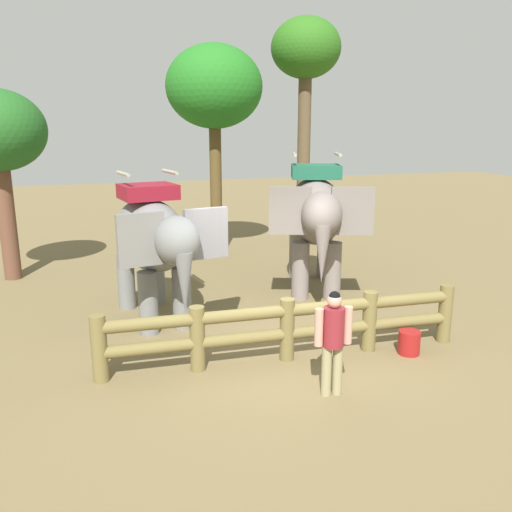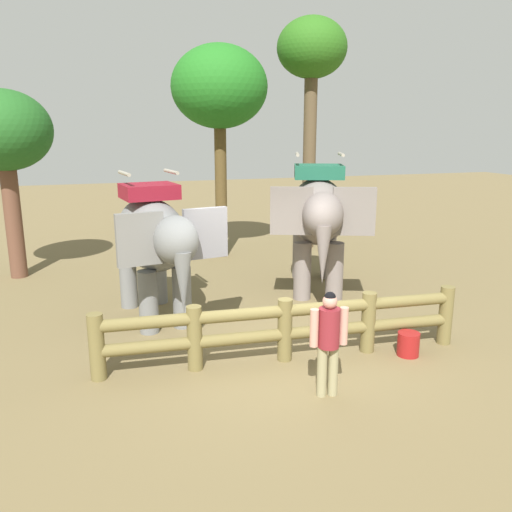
# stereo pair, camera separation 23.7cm
# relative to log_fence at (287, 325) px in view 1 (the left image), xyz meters

# --- Properties ---
(ground_plane) EXTENTS (60.00, 60.00, 0.00)m
(ground_plane) POSITION_rel_log_fence_xyz_m (0.00, 0.29, -0.60)
(ground_plane) COLOR brown
(log_fence) EXTENTS (6.14, 0.65, 1.05)m
(log_fence) POSITION_rel_log_fence_xyz_m (0.00, 0.00, 0.00)
(log_fence) COLOR brown
(log_fence) RESTS_ON ground
(elephant_near_left) EXTENTS (2.00, 3.49, 2.94)m
(elephant_near_left) POSITION_rel_log_fence_xyz_m (-1.76, 2.51, 1.05)
(elephant_near_left) COLOR slate
(elephant_near_left) RESTS_ON ground
(elephant_center) EXTENTS (2.70, 3.80, 3.19)m
(elephant_center) POSITION_rel_log_fence_xyz_m (2.05, 3.34, 1.19)
(elephant_center) COLOR slate
(elephant_center) RESTS_ON ground
(tourist_woman_in_black) EXTENTS (0.55, 0.34, 1.55)m
(tourist_woman_in_black) POSITION_rel_log_fence_xyz_m (0.17, -1.29, 0.30)
(tourist_woman_in_black) COLOR #988F66
(tourist_woman_in_black) RESTS_ON ground
(tree_far_left) EXTENTS (2.70, 2.70, 6.00)m
(tree_far_left) POSITION_rel_log_fence_xyz_m (0.75, 7.35, 4.17)
(tree_far_left) COLOR brown
(tree_far_left) RESTS_ON ground
(tree_back_center) EXTENTS (2.09, 2.09, 6.93)m
(tree_back_center) POSITION_rel_log_fence_xyz_m (3.67, 7.72, 5.11)
(tree_back_center) COLOR brown
(tree_back_center) RESTS_ON ground
(feed_bucket) EXTENTS (0.37, 0.37, 0.40)m
(feed_bucket) POSITION_rel_log_fence_xyz_m (2.05, -0.46, -0.40)
(feed_bucket) COLOR maroon
(feed_bucket) RESTS_ON ground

